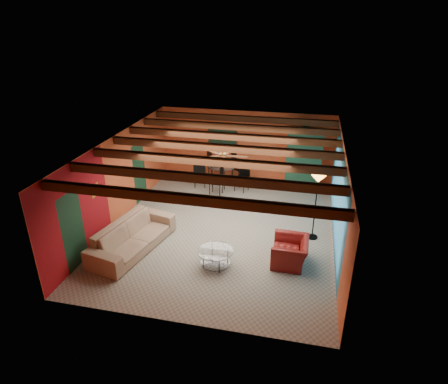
% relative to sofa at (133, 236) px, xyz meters
% --- Properties ---
extents(room, '(6.52, 8.01, 2.71)m').
position_rel_sofa_xyz_m(room, '(2.16, 1.70, 1.96)').
color(room, gray).
rests_on(room, ground).
extents(sofa, '(1.63, 2.92, 0.80)m').
position_rel_sofa_xyz_m(sofa, '(0.00, 0.00, 0.00)').
color(sofa, '#8E725B').
rests_on(sofa, ground).
extents(armchair, '(0.92, 1.05, 0.68)m').
position_rel_sofa_xyz_m(armchair, '(4.25, 0.29, -0.06)').
color(armchair, maroon).
rests_on(armchair, ground).
extents(coffee_table, '(1.13, 1.13, 0.47)m').
position_rel_sofa_xyz_m(coffee_table, '(2.40, -0.27, -0.17)').
color(coffee_table, white).
rests_on(coffee_table, ground).
extents(dining_table, '(2.80, 2.80, 1.14)m').
position_rel_sofa_xyz_m(dining_table, '(1.42, 4.78, 0.17)').
color(dining_table, white).
rests_on(dining_table, ground).
extents(armoire, '(1.25, 0.66, 2.13)m').
position_rel_sofa_xyz_m(armoire, '(4.36, 5.28, 0.67)').
color(armoire, maroon).
rests_on(armoire, ground).
extents(floor_lamp, '(0.42, 0.42, 1.98)m').
position_rel_sofa_xyz_m(floor_lamp, '(4.81, 1.70, 0.59)').
color(floor_lamp, black).
rests_on(floor_lamp, ground).
extents(ceiling_fan, '(1.50, 1.50, 0.44)m').
position_rel_sofa_xyz_m(ceiling_fan, '(2.16, 1.58, 1.96)').
color(ceiling_fan, '#472614').
rests_on(ceiling_fan, ceiling).
extents(painting, '(1.05, 0.03, 0.65)m').
position_rel_sofa_xyz_m(painting, '(1.26, 5.54, 1.25)').
color(painting, black).
rests_on(painting, wall_back).
extents(potted_plant, '(0.45, 0.40, 0.47)m').
position_rel_sofa_xyz_m(potted_plant, '(4.36, 5.28, 1.97)').
color(potted_plant, '#26661E').
rests_on(potted_plant, armoire).
extents(vase, '(0.22, 0.22, 0.18)m').
position_rel_sofa_xyz_m(vase, '(1.42, 4.78, 0.82)').
color(vase, orange).
rests_on(vase, dining_table).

